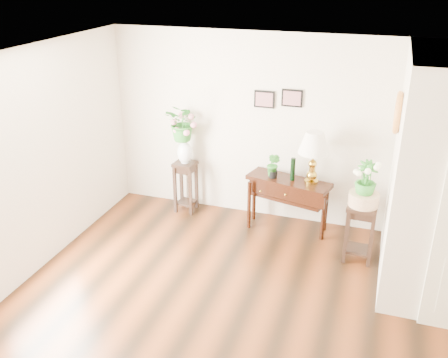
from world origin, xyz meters
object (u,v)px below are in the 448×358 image
at_px(plant_stand_b, 359,232).
at_px(table_lamp, 313,159).
at_px(console_table, 287,204).
at_px(plant_stand_a, 186,186).

bearing_deg(plant_stand_b, table_lamp, 146.52).
relative_size(console_table, plant_stand_a, 1.47).
xyz_separation_m(console_table, table_lamp, (0.32, 0.00, 0.75)).
bearing_deg(console_table, plant_stand_a, -170.01).
bearing_deg(table_lamp, console_table, 180.00).
xyz_separation_m(table_lamp, plant_stand_a, (-1.97, 0.10, -0.75)).
relative_size(console_table, plant_stand_b, 1.51).
xyz_separation_m(table_lamp, plant_stand_b, (0.75, -0.49, -0.75)).
bearing_deg(table_lamp, plant_stand_a, 176.98).
xyz_separation_m(console_table, plant_stand_b, (1.07, -0.49, -0.00)).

